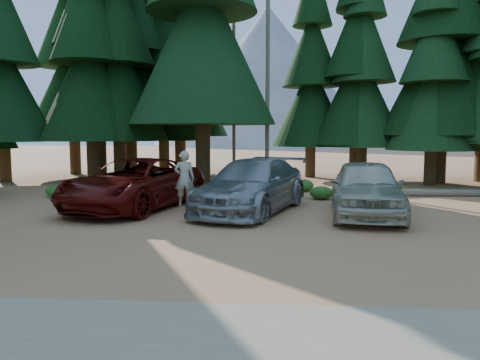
% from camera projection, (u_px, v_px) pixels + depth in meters
% --- Properties ---
extents(ground, '(160.00, 160.00, 0.00)m').
position_uv_depth(ground, '(229.00, 237.00, 12.21)').
color(ground, '#B8704E').
rests_on(ground, ground).
extents(gravel_strip, '(26.00, 3.50, 0.01)m').
position_uv_depth(gravel_strip, '(180.00, 354.00, 5.75)').
color(gravel_strip, tan).
rests_on(gravel_strip, ground).
extents(forest_belt_north, '(36.00, 7.00, 22.00)m').
position_uv_depth(forest_belt_north, '(253.00, 179.00, 27.09)').
color(forest_belt_north, black).
rests_on(forest_belt_north, ground).
extents(snag_front, '(0.24, 0.24, 12.00)m').
position_uv_depth(snag_front, '(268.00, 73.00, 25.92)').
color(snag_front, gray).
rests_on(snag_front, ground).
extents(snag_back, '(0.20, 0.20, 10.00)m').
position_uv_depth(snag_back, '(234.00, 94.00, 27.65)').
color(snag_back, gray).
rests_on(snag_back, ground).
extents(mountain_peak, '(48.00, 50.00, 28.00)m').
position_uv_depth(mountain_peak, '(256.00, 85.00, 98.64)').
color(mountain_peak, gray).
rests_on(mountain_peak, ground).
extents(red_pickup, '(4.56, 7.02, 1.80)m').
position_uv_depth(red_pickup, '(134.00, 184.00, 16.69)').
color(red_pickup, '#5C0B07').
rests_on(red_pickup, ground).
extents(silver_minivan_center, '(4.40, 6.68, 1.80)m').
position_uv_depth(silver_minivan_center, '(252.00, 186.00, 16.09)').
color(silver_minivan_center, '#9DA0A5').
rests_on(silver_minivan_center, ground).
extents(silver_minivan_right, '(2.81, 5.65, 1.85)m').
position_uv_depth(silver_minivan_right, '(366.00, 188.00, 15.19)').
color(silver_minivan_right, beige).
rests_on(silver_minivan_right, ground).
extents(frisbee_player, '(0.73, 0.51, 1.90)m').
position_uv_depth(frisbee_player, '(185.00, 178.00, 15.97)').
color(frisbee_player, beige).
rests_on(frisbee_player, ground).
extents(log_left, '(4.61, 1.16, 0.33)m').
position_uv_depth(log_left, '(220.00, 193.00, 19.70)').
color(log_left, gray).
rests_on(log_left, ground).
extents(log_mid, '(3.52, 1.12, 0.29)m').
position_uv_depth(log_mid, '(247.00, 186.00, 22.62)').
color(log_mid, gray).
rests_on(log_mid, ground).
extents(log_right, '(4.64, 0.47, 0.30)m').
position_uv_depth(log_right, '(425.00, 193.00, 19.96)').
color(log_right, gray).
rests_on(log_right, ground).
extents(shrub_far_left, '(0.93, 0.93, 0.51)m').
position_uv_depth(shrub_far_left, '(57.00, 191.00, 19.74)').
color(shrub_far_left, '#387122').
rests_on(shrub_far_left, ground).
extents(shrub_left, '(1.12, 1.12, 0.61)m').
position_uv_depth(shrub_left, '(142.00, 189.00, 19.94)').
color(shrub_left, '#387122').
rests_on(shrub_left, ground).
extents(shrub_center_left, '(0.97, 0.97, 0.53)m').
position_uv_depth(shrub_center_left, '(182.00, 190.00, 20.05)').
color(shrub_center_left, '#387122').
rests_on(shrub_center_left, ground).
extents(shrub_center_right, '(0.96, 0.96, 0.53)m').
position_uv_depth(shrub_center_right, '(321.00, 193.00, 19.06)').
color(shrub_center_right, '#387122').
rests_on(shrub_center_right, ground).
extents(shrub_right, '(1.00, 1.00, 0.55)m').
position_uv_depth(shrub_right, '(303.00, 185.00, 21.69)').
color(shrub_right, '#387122').
rests_on(shrub_right, ground).
extents(shrub_far_right, '(1.03, 1.03, 0.57)m').
position_uv_depth(shrub_far_right, '(390.00, 188.00, 20.49)').
color(shrub_far_right, '#387122').
rests_on(shrub_far_right, ground).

